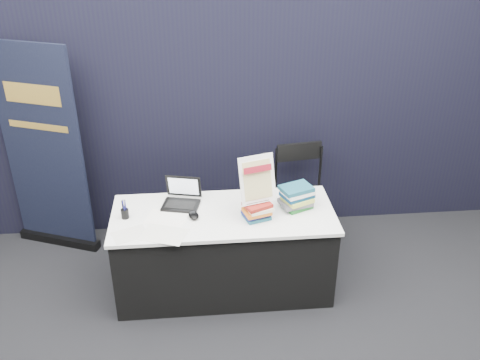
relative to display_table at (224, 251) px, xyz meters
name	(u,v)px	position (x,y,z in m)	size (l,w,h in m)	color
floor	(229,332)	(0.00, -0.55, -0.38)	(8.00, 8.00, 0.00)	black
wall_back	(205,5)	(0.00, 3.45, 1.37)	(8.00, 0.02, 3.50)	beige
drape_partition	(215,113)	(0.00, 1.05, 0.82)	(6.00, 0.08, 2.40)	black
display_table	(224,251)	(0.00, 0.00, 0.00)	(1.80, 0.75, 0.75)	black
laptop	(181,198)	(-0.34, 0.18, 0.43)	(0.33, 0.30, 0.23)	black
mouse	(194,215)	(-0.24, -0.04, 0.39)	(0.08, 0.13, 0.04)	black
brochure_left	(130,234)	(-0.72, -0.24, 0.38)	(0.25, 0.18, 0.00)	silver
brochure_mid	(164,234)	(-0.47, -0.26, 0.38)	(0.33, 0.23, 0.00)	silver
brochure_right	(167,218)	(-0.45, -0.04, 0.38)	(0.32, 0.23, 0.00)	white
pen_cup	(125,214)	(-0.78, 0.00, 0.41)	(0.06, 0.06, 0.08)	black
book_stack_tall	(257,211)	(0.26, -0.10, 0.44)	(0.25, 0.22, 0.14)	#195061
book_stack_short	(296,197)	(0.60, 0.04, 0.47)	(0.28, 0.25, 0.20)	#1A6223
info_sign	(257,180)	(0.26, -0.07, 0.70)	(0.31, 0.19, 0.39)	black
pullup_banner	(46,162)	(-1.56, 0.82, 0.50)	(0.81, 0.40, 1.97)	black
stacking_chair	(301,194)	(0.76, 0.59, 0.17)	(0.50, 0.50, 0.99)	black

